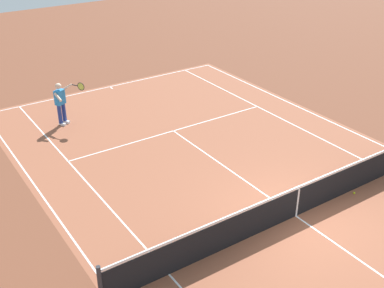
{
  "coord_description": "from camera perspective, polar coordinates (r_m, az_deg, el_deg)",
  "views": [
    {
      "loc": [
        -7.45,
        8.45,
        8.0
      ],
      "look_at": [
        3.72,
        0.96,
        0.9
      ],
      "focal_mm": 45.29,
      "sensor_mm": 36.0,
      "label": 1
    }
  ],
  "objects": [
    {
      "name": "ground_plane",
      "position": [
        13.82,
        12.1,
        -8.28
      ],
      "size": [
        60.0,
        60.0,
        0.0
      ],
      "primitive_type": "plane",
      "color": "brown"
    },
    {
      "name": "court_slab",
      "position": [
        13.82,
        12.1,
        -8.27
      ],
      "size": [
        24.2,
        11.4,
        0.0
      ],
      "primitive_type": "cube",
      "color": "#935138",
      "rests_on": "ground_plane"
    },
    {
      "name": "court_line_markings",
      "position": [
        13.82,
        12.1,
        -8.26
      ],
      "size": [
        23.85,
        11.05,
        0.01
      ],
      "color": "white",
      "rests_on": "ground_plane"
    },
    {
      "name": "tennis_net",
      "position": [
        13.54,
        12.31,
        -6.59
      ],
      "size": [
        0.1,
        11.7,
        1.08
      ],
      "color": "#2D2D33",
      "rests_on": "ground_plane"
    },
    {
      "name": "tennis_player_near",
      "position": [
        18.92,
        -15.15,
        4.86
      ],
      "size": [
        0.85,
        1.01,
        1.7
      ],
      "color": "navy",
      "rests_on": "ground_plane"
    },
    {
      "name": "tennis_ball",
      "position": [
        15.17,
        18.55,
        -5.5
      ],
      "size": [
        0.07,
        0.07,
        0.07
      ],
      "primitive_type": "sphere",
      "color": "#CCE01E",
      "rests_on": "ground_plane"
    }
  ]
}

